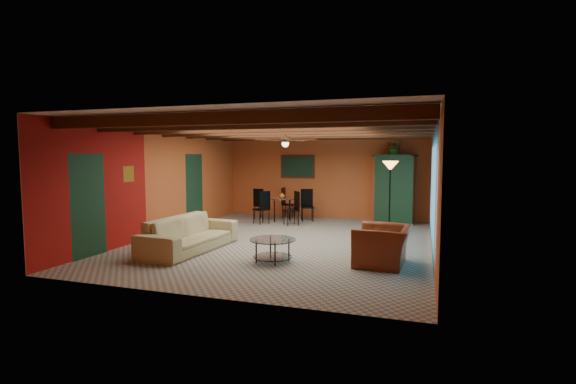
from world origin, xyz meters
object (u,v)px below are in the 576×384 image
(dining_table, at_px, (282,205))
(potted_plant, at_px, (395,148))
(armchair, at_px, (383,246))
(armoire, at_px, (394,190))
(vase, at_px, (282,186))
(floor_lamp, at_px, (390,201))
(sofa, at_px, (190,234))
(coffee_table, at_px, (273,250))

(dining_table, relative_size, potted_plant, 3.61)
(armchair, height_order, armoire, armoire)
(vase, bearing_deg, armchair, -51.39)
(armoire, height_order, floor_lamp, armoire)
(sofa, relative_size, dining_table, 1.30)
(floor_lamp, distance_m, potted_plant, 3.07)
(armchair, distance_m, coffee_table, 2.05)
(coffee_table, distance_m, potted_plant, 6.18)
(sofa, height_order, floor_lamp, floor_lamp)
(coffee_table, distance_m, floor_lamp, 3.45)
(armoire, bearing_deg, floor_lamp, -71.17)
(dining_table, distance_m, armoire, 3.40)
(sofa, height_order, armoire, armoire)
(coffee_table, distance_m, armoire, 5.89)
(armoire, xyz_separation_m, potted_plant, (0.00, 0.00, 1.25))
(vase, bearing_deg, dining_table, 0.00)
(dining_table, relative_size, armoire, 0.96)
(sofa, xyz_separation_m, armchair, (4.00, 0.06, 0.00))
(floor_lamp, distance_m, vase, 3.89)
(coffee_table, distance_m, dining_table, 4.94)
(coffee_table, xyz_separation_m, armoire, (1.84, 5.54, 0.76))
(coffee_table, bearing_deg, vase, 106.82)
(dining_table, bearing_deg, coffee_table, -73.18)
(vase, bearing_deg, armoire, 14.03)
(coffee_table, relative_size, vase, 4.97)
(armchair, bearing_deg, coffee_table, -74.79)
(sofa, height_order, coffee_table, sofa)
(armchair, height_order, dining_table, dining_table)
(armoire, bearing_deg, sofa, -109.55)
(armoire, bearing_deg, coffee_table, -91.34)
(armchair, distance_m, floor_lamp, 2.41)
(coffee_table, xyz_separation_m, floor_lamp, (1.93, 2.76, 0.72))
(armchair, bearing_deg, sofa, -85.99)
(potted_plant, xyz_separation_m, vase, (-3.27, -0.82, -1.16))
(potted_plant, bearing_deg, floor_lamp, -88.19)
(sofa, distance_m, coffee_table, 2.04)
(dining_table, relative_size, vase, 10.76)
(sofa, distance_m, potted_plant, 6.71)
(potted_plant, bearing_deg, armchair, -88.16)
(vase, bearing_deg, sofa, -97.47)
(coffee_table, xyz_separation_m, dining_table, (-1.43, 4.73, 0.27))
(armchair, distance_m, dining_table, 5.50)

